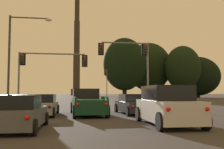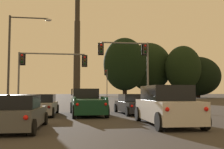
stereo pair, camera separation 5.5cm
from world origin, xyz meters
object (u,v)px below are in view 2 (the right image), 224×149
object	(u,v)px
pickup_truck_center_lane_front	(87,103)
sedan_right_lane_front	(133,104)
street_lamp	(16,51)
hatchback_left_lane_second	(18,114)
traffic_light_overhead_right	(132,58)
traffic_light_overhead_left	(43,65)
sedan_left_lane_front	(42,105)
traffic_light_far_right	(106,80)
smokestack	(77,53)
suv_right_lane_second	(166,106)

from	to	relation	value
pickup_truck_center_lane_front	sedan_right_lane_front	distance (m)	3.38
pickup_truck_center_lane_front	sedan_right_lane_front	bearing A→B (deg)	4.94
pickup_truck_center_lane_front	street_lamp	world-z (taller)	street_lamp
hatchback_left_lane_second	pickup_truck_center_lane_front	size ratio (longest dim) A/B	0.75
traffic_light_overhead_right	traffic_light_overhead_left	xyz separation A→B (m)	(-8.72, 1.34, -0.73)
hatchback_left_lane_second	sedan_left_lane_front	bearing A→B (deg)	90.60
traffic_light_overhead_left	street_lamp	xyz separation A→B (m)	(-2.30, -1.55, 1.13)
traffic_light_far_right	smokestack	size ratio (longest dim) A/B	0.11
suv_right_lane_second	pickup_truck_center_lane_front	bearing A→B (deg)	120.26
sedan_left_lane_front	hatchback_left_lane_second	distance (m)	7.09
sedan_right_lane_front	pickup_truck_center_lane_front	bearing A→B (deg)	-175.37
pickup_truck_center_lane_front	traffic_light_overhead_right	xyz separation A→B (m)	(4.83, 7.04, 4.20)
hatchback_left_lane_second	sedan_right_lane_front	bearing A→B (deg)	50.39
sedan_left_lane_front	smokestack	size ratio (longest dim) A/B	0.08
hatchback_left_lane_second	traffic_light_far_right	world-z (taller)	traffic_light_far_right
suv_right_lane_second	traffic_light_far_right	bearing A→B (deg)	87.84
hatchback_left_lane_second	pickup_truck_center_lane_front	world-z (taller)	pickup_truck_center_lane_front
hatchback_left_lane_second	sedan_right_lane_front	world-z (taller)	hatchback_left_lane_second
sedan_right_lane_front	smokestack	distance (m)	130.99
traffic_light_overhead_right	pickup_truck_center_lane_front	bearing A→B (deg)	-124.48
smokestack	traffic_light_overhead_left	bearing A→B (deg)	-92.49
sedan_left_lane_front	sedan_right_lane_front	bearing A→B (deg)	4.15
sedan_right_lane_front	street_lamp	size ratio (longest dim) A/B	0.55
smokestack	hatchback_left_lane_second	bearing A→B (deg)	-91.91
sedan_left_lane_front	traffic_light_overhead_right	bearing A→B (deg)	42.69
sedan_left_lane_front	traffic_light_far_right	xyz separation A→B (m)	(9.43, 38.77, 3.68)
sedan_left_lane_front	suv_right_lane_second	size ratio (longest dim) A/B	0.96
traffic_light_overhead_right	smokestack	world-z (taller)	smokestack
sedan_left_lane_front	pickup_truck_center_lane_front	world-z (taller)	pickup_truck_center_lane_front
traffic_light_overhead_right	smokestack	size ratio (longest dim) A/B	0.11
hatchback_left_lane_second	suv_right_lane_second	world-z (taller)	suv_right_lane_second
traffic_light_far_right	traffic_light_overhead_right	size ratio (longest dim) A/B	1.01
sedan_left_lane_front	hatchback_left_lane_second	bearing A→B (deg)	-89.95
street_lamp	hatchback_left_lane_second	bearing A→B (deg)	-77.75
traffic_light_overhead_right	smokestack	distance (m)	123.76
hatchback_left_lane_second	traffic_light_overhead_left	xyz separation A→B (m)	(-0.71, 15.40, 3.61)
hatchback_left_lane_second	pickup_truck_center_lane_front	xyz separation A→B (m)	(3.18, 7.02, 0.14)
hatchback_left_lane_second	smokestack	bearing A→B (deg)	89.84
sedan_left_lane_front	traffic_light_far_right	size ratio (longest dim) A/B	0.71
pickup_truck_center_lane_front	street_lamp	distance (m)	10.30
street_lamp	suv_right_lane_second	bearing A→B (deg)	-53.73
sedan_right_lane_front	traffic_light_overhead_right	size ratio (longest dim) A/B	0.73
pickup_truck_center_lane_front	traffic_light_overhead_left	world-z (taller)	traffic_light_overhead_left
traffic_light_overhead_right	sedan_right_lane_front	bearing A→B (deg)	-102.60
suv_right_lane_second	traffic_light_overhead_right	bearing A→B (deg)	85.51
sedan_left_lane_front	hatchback_left_lane_second	size ratio (longest dim) A/B	1.14
sedan_right_lane_front	traffic_light_far_right	world-z (taller)	traffic_light_far_right
traffic_light_far_right	street_lamp	distance (m)	34.41
hatchback_left_lane_second	street_lamp	xyz separation A→B (m)	(-3.01, 13.85, 4.73)
traffic_light_far_right	suv_right_lane_second	bearing A→B (deg)	-93.78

